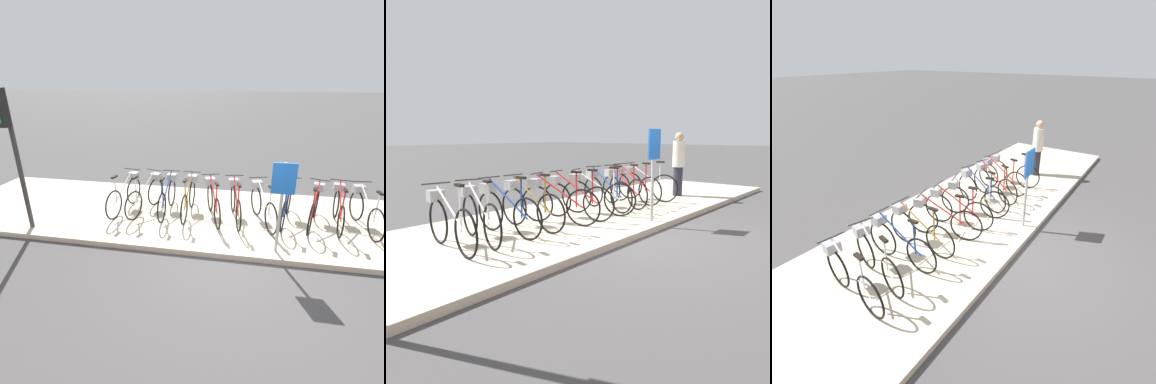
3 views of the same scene
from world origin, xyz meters
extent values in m
plane|color=#423F3F|center=(0.00, 0.00, 0.00)|extent=(120.00, 120.00, 0.00)
cube|color=#B7A88E|center=(0.00, 1.76, 0.06)|extent=(15.05, 3.52, 0.12)
torus|color=black|center=(-2.94, 1.10, 0.49)|extent=(0.13, 0.73, 0.73)
torus|color=black|center=(-2.81, 2.10, 0.49)|extent=(0.13, 0.73, 0.73)
cylinder|color=silver|center=(-2.88, 1.60, 0.78)|extent=(0.17, 1.02, 0.62)
cylinder|color=silver|center=(-2.93, 1.24, 0.81)|extent=(0.04, 0.04, 0.66)
cube|color=black|center=(-2.93, 1.24, 1.16)|extent=(0.10, 0.21, 0.04)
cylinder|color=#262626|center=(-2.81, 2.10, 1.11)|extent=(0.46, 0.09, 0.02)
cube|color=gray|center=(-2.80, 2.15, 0.90)|extent=(0.26, 0.23, 0.18)
torus|color=black|center=(-2.45, 1.15, 0.49)|extent=(0.22, 0.72, 0.73)
torus|color=black|center=(-2.20, 2.12, 0.49)|extent=(0.22, 0.72, 0.73)
cylinder|color=beige|center=(-2.33, 1.63, 0.78)|extent=(0.29, 1.00, 0.62)
cylinder|color=beige|center=(-2.42, 1.28, 0.81)|extent=(0.04, 0.04, 0.66)
cube|color=black|center=(-2.42, 1.28, 1.16)|extent=(0.12, 0.21, 0.04)
cylinder|color=#262626|center=(-2.20, 2.12, 1.11)|extent=(0.45, 0.14, 0.02)
cube|color=gray|center=(-2.19, 2.17, 0.90)|extent=(0.28, 0.25, 0.18)
torus|color=black|center=(-1.75, 1.15, 0.49)|extent=(0.04, 0.73, 0.73)
torus|color=black|center=(-1.75, 2.15, 0.49)|extent=(0.04, 0.73, 0.73)
cylinder|color=navy|center=(-1.75, 1.65, 0.78)|extent=(0.03, 1.02, 0.62)
cylinder|color=navy|center=(-1.75, 1.29, 0.81)|extent=(0.03, 0.03, 0.66)
cube|color=black|center=(-1.75, 1.29, 1.16)|extent=(0.07, 0.20, 0.04)
cylinder|color=#262626|center=(-1.75, 2.15, 1.11)|extent=(0.46, 0.02, 0.02)
cube|color=gray|center=(-1.75, 2.20, 0.90)|extent=(0.24, 0.20, 0.18)
torus|color=black|center=(-1.20, 1.14, 0.49)|extent=(0.04, 0.73, 0.73)
torus|color=black|center=(-1.19, 2.15, 0.49)|extent=(0.04, 0.73, 0.73)
cylinder|color=olive|center=(-1.20, 1.65, 0.78)|extent=(0.04, 1.02, 0.62)
cylinder|color=olive|center=(-1.20, 1.28, 0.81)|extent=(0.03, 0.03, 0.66)
cube|color=black|center=(-1.20, 1.28, 1.16)|extent=(0.07, 0.20, 0.04)
cylinder|color=#262626|center=(-1.19, 2.15, 1.11)|extent=(0.46, 0.03, 0.02)
cube|color=gray|center=(-1.19, 2.20, 0.90)|extent=(0.24, 0.20, 0.18)
torus|color=black|center=(-0.41, 1.06, 0.49)|extent=(0.24, 0.71, 0.73)
torus|color=black|center=(-0.70, 2.03, 0.49)|extent=(0.24, 0.71, 0.73)
cylinder|color=red|center=(-0.56, 1.54, 0.78)|extent=(0.32, 0.99, 0.62)
cylinder|color=red|center=(-0.45, 1.19, 0.81)|extent=(0.04, 0.04, 0.66)
cube|color=black|center=(-0.45, 1.19, 1.16)|extent=(0.12, 0.21, 0.04)
cylinder|color=#262626|center=(-0.70, 2.03, 1.11)|extent=(0.45, 0.15, 0.02)
cube|color=gray|center=(-0.71, 2.07, 0.90)|extent=(0.29, 0.26, 0.18)
torus|color=black|center=(0.07, 1.06, 0.49)|extent=(0.16, 0.73, 0.73)
torus|color=black|center=(-0.11, 2.05, 0.49)|extent=(0.16, 0.73, 0.73)
cylinder|color=red|center=(-0.02, 1.55, 0.78)|extent=(0.21, 1.01, 0.62)
cylinder|color=red|center=(0.04, 1.20, 0.81)|extent=(0.04, 0.04, 0.66)
cube|color=black|center=(0.04, 1.20, 1.16)|extent=(0.10, 0.21, 0.04)
cylinder|color=#262626|center=(-0.11, 2.05, 1.11)|extent=(0.46, 0.10, 0.02)
cube|color=gray|center=(-0.12, 2.10, 0.90)|extent=(0.27, 0.24, 0.18)
torus|color=black|center=(0.78, 1.03, 0.49)|extent=(0.26, 0.71, 0.73)
torus|color=black|center=(0.47, 1.99, 0.49)|extent=(0.26, 0.71, 0.73)
cylinder|color=silver|center=(0.63, 1.51, 0.78)|extent=(0.34, 0.98, 0.62)
cylinder|color=silver|center=(0.74, 1.17, 0.81)|extent=(0.04, 0.04, 0.66)
cube|color=black|center=(0.74, 1.17, 1.16)|extent=(0.13, 0.21, 0.04)
cylinder|color=#262626|center=(0.47, 1.99, 1.11)|extent=(0.45, 0.16, 0.02)
cube|color=gray|center=(0.46, 2.04, 0.90)|extent=(0.29, 0.26, 0.18)
torus|color=black|center=(1.05, 1.18, 0.49)|extent=(0.21, 0.72, 0.73)
torus|color=black|center=(1.29, 2.16, 0.49)|extent=(0.21, 0.72, 0.73)
cylinder|color=navy|center=(1.17, 1.67, 0.78)|extent=(0.27, 1.00, 0.62)
cylinder|color=navy|center=(1.09, 1.32, 0.81)|extent=(0.04, 0.04, 0.66)
cube|color=black|center=(1.09, 1.32, 1.16)|extent=(0.12, 0.21, 0.04)
cylinder|color=#262626|center=(1.29, 2.16, 1.11)|extent=(0.45, 0.13, 0.02)
cube|color=gray|center=(1.30, 2.21, 0.90)|extent=(0.28, 0.25, 0.18)
torus|color=black|center=(1.62, 1.12, 0.49)|extent=(0.26, 0.71, 0.73)
torus|color=black|center=(1.93, 2.08, 0.49)|extent=(0.26, 0.71, 0.73)
cylinder|color=red|center=(1.78, 1.60, 0.78)|extent=(0.34, 0.98, 0.62)
cylinder|color=red|center=(1.67, 1.25, 0.81)|extent=(0.04, 0.04, 0.66)
cube|color=black|center=(1.67, 1.25, 1.16)|extent=(0.13, 0.21, 0.04)
cylinder|color=#262626|center=(1.93, 2.08, 1.11)|extent=(0.45, 0.16, 0.02)
cube|color=gray|center=(1.95, 2.13, 0.90)|extent=(0.29, 0.26, 0.18)
torus|color=black|center=(2.26, 1.15, 0.49)|extent=(0.14, 0.73, 0.73)
torus|color=black|center=(2.41, 2.15, 0.49)|extent=(0.14, 0.73, 0.73)
cylinder|color=red|center=(2.33, 1.65, 0.78)|extent=(0.18, 1.02, 0.62)
cylinder|color=red|center=(2.28, 1.29, 0.81)|extent=(0.04, 0.04, 0.66)
cube|color=black|center=(2.28, 1.29, 1.16)|extent=(0.10, 0.21, 0.04)
cylinder|color=#262626|center=(2.41, 2.15, 1.11)|extent=(0.46, 0.09, 0.02)
cube|color=gray|center=(2.42, 2.20, 0.90)|extent=(0.27, 0.23, 0.18)
torus|color=black|center=(2.95, 1.12, 0.49)|extent=(0.10, 0.73, 0.73)
torus|color=black|center=(2.86, 2.12, 0.49)|extent=(0.10, 0.73, 0.73)
cylinder|color=silver|center=(2.91, 1.62, 0.78)|extent=(0.13, 1.02, 0.62)
cylinder|color=silver|center=(2.94, 1.25, 0.81)|extent=(0.03, 0.03, 0.66)
cube|color=black|center=(2.94, 1.25, 1.16)|extent=(0.09, 0.21, 0.04)
cylinder|color=#262626|center=(2.86, 2.12, 1.11)|extent=(0.46, 0.07, 0.02)
cube|color=gray|center=(2.86, 2.17, 0.90)|extent=(0.26, 0.22, 0.18)
cylinder|color=#23232D|center=(4.18, 1.35, 0.53)|extent=(0.26, 0.26, 0.83)
cylinder|color=beige|center=(4.18, 1.35, 1.32)|extent=(0.34, 0.34, 0.74)
sphere|color=tan|center=(4.18, 1.35, 1.81)|extent=(0.24, 0.24, 0.24)
cylinder|color=#99999E|center=(0.86, 0.30, 1.05)|extent=(0.06, 0.06, 1.86)
cube|color=#1959B2|center=(0.86, 0.28, 1.68)|extent=(0.44, 0.03, 0.60)
camera|label=1|loc=(0.13, -5.11, 3.48)|focal=28.00mm
camera|label=2|loc=(-5.79, -3.44, 1.88)|focal=35.00mm
camera|label=3|loc=(-4.97, -1.99, 3.80)|focal=28.00mm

